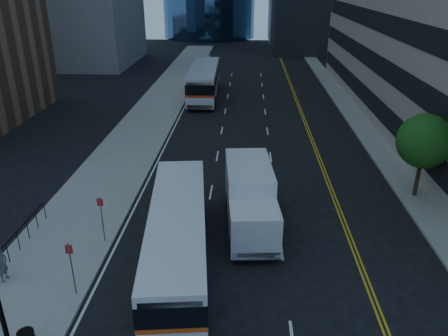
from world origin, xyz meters
name	(u,v)px	position (x,y,z in m)	size (l,w,h in m)	color
ground	(273,273)	(0.00, 0.00, 0.00)	(160.00, 160.00, 0.00)	black
sidewalk_west	(154,112)	(-10.50, 25.00, 0.07)	(5.00, 90.00, 0.15)	gray
sidewalk_east	(353,115)	(9.00, 25.00, 0.07)	(2.00, 90.00, 0.15)	gray
street_tree	(425,141)	(9.00, 8.00, 3.64)	(3.20, 3.20, 5.10)	#332114
lamp_post	(0,311)	(-9.00, -6.00, 2.72)	(0.28, 0.28, 4.56)	black
bus_front	(178,236)	(-4.37, 0.36, 1.60)	(3.71, 11.53, 2.92)	silver
bus_rear	(204,81)	(-6.12, 31.58, 1.83)	(3.11, 13.02, 3.34)	silver
box_truck	(250,198)	(-1.10, 3.98, 1.73)	(2.92, 7.02, 3.28)	silver
pedestrian	(2,265)	(-11.83, -1.28, 0.95)	(0.59, 0.38, 1.61)	#53535A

